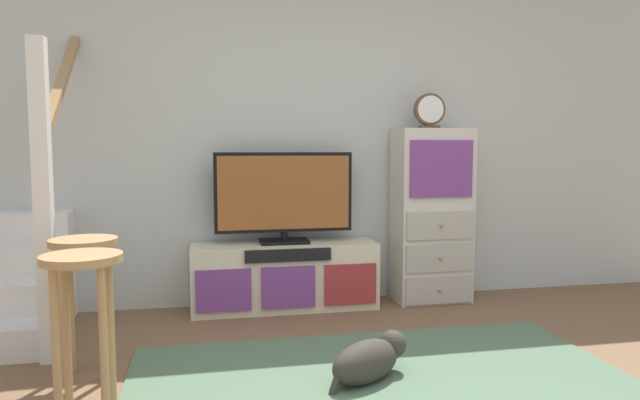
# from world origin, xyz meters

# --- Properties ---
(back_wall) EXTENTS (6.40, 0.12, 2.70)m
(back_wall) POSITION_xyz_m (0.00, 2.46, 1.35)
(back_wall) COLOR #B2B7B2
(back_wall) RESTS_ON ground_plane
(area_rug) EXTENTS (2.60, 1.80, 0.01)m
(area_rug) POSITION_xyz_m (0.00, 0.60, 0.01)
(area_rug) COLOR #4C664C
(area_rug) RESTS_ON ground_plane
(media_console) EXTENTS (1.37, 0.38, 0.49)m
(media_console) POSITION_xyz_m (-0.30, 2.19, 0.25)
(media_console) COLOR beige
(media_console) RESTS_ON ground_plane
(television) EXTENTS (1.02, 0.22, 0.68)m
(television) POSITION_xyz_m (-0.30, 2.22, 0.85)
(television) COLOR black
(television) RESTS_ON media_console
(side_cabinet) EXTENTS (0.58, 0.38, 1.35)m
(side_cabinet) POSITION_xyz_m (0.86, 2.20, 0.67)
(side_cabinet) COLOR beige
(side_cabinet) RESTS_ON ground_plane
(desk_clock) EXTENTS (0.24, 0.08, 0.27)m
(desk_clock) POSITION_xyz_m (0.82, 2.19, 1.48)
(desk_clock) COLOR #4C3823
(desk_clock) RESTS_ON side_cabinet
(staircase) EXTENTS (1.00, 1.36, 2.20)m
(staircase) POSITION_xyz_m (-2.24, 2.20, 0.37)
(staircase) COLOR silver
(staircase) RESTS_ON ground_plane
(bar_stool_near) EXTENTS (0.34, 0.34, 0.75)m
(bar_stool_near) POSITION_xyz_m (-1.40, 0.60, 0.55)
(bar_stool_near) COLOR #A37A4C
(bar_stool_near) RESTS_ON ground_plane
(bar_stool_far) EXTENTS (0.34, 0.34, 0.74)m
(bar_stool_far) POSITION_xyz_m (-1.50, 1.13, 0.55)
(bar_stool_far) COLOR #A37A4C
(bar_stool_far) RESTS_ON ground_plane
(dog) EXTENTS (0.49, 0.40, 0.23)m
(dog) POSITION_xyz_m (-0.06, 0.78, 0.12)
(dog) COLOR #332D28
(dog) RESTS_ON ground_plane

